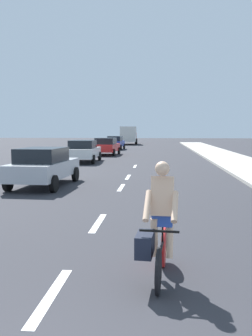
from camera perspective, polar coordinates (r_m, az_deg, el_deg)
The scene contains 13 objects.
ground_plane at distance 21.97m, azimuth 1.31°, elevation 0.06°, with size 160.00×160.00×0.00m, color #2D2D33.
sidewalk_strip at distance 24.52m, azimuth 18.06°, elevation 0.55°, with size 3.60×80.00×0.14m, color #B2ADA3.
lane_stripe_1 at distance 5.41m, azimuth -11.78°, elevation -19.07°, with size 0.16×1.80×0.01m, color white.
lane_stripe_2 at distance 9.02m, azimuth -4.43°, elevation -8.64°, with size 0.16×1.80×0.01m, color white.
lane_stripe_3 at distance 14.38m, azimuth -0.76°, elevation -3.10°, with size 0.16×1.80×0.01m, color white.
lane_stripe_4 at distance 17.54m, azimuth 0.32°, elevation -1.44°, with size 0.16×1.80×0.01m, color white.
lane_stripe_5 at distance 22.75m, azimuth 1.44°, elevation 0.28°, with size 0.16×1.80×0.01m, color white.
cyclist at distance 5.54m, azimuth 5.13°, elevation -9.22°, with size 0.63×1.71×1.82m.
parked_car_silver at distance 15.04m, azimuth -12.87°, elevation 0.36°, with size 2.12×4.33×1.57m.
parked_car_white at distance 25.74m, azimuth -6.75°, elevation 2.78°, with size 2.14×4.50×1.57m.
parked_car_red at distance 32.86m, azimuth -3.14°, elevation 3.51°, with size 2.19×4.52×1.57m.
parked_car_blue at distance 42.24m, azimuth -1.70°, elevation 4.07°, with size 2.01×4.07×1.57m.
delivery_truck at distance 57.22m, azimuth 0.41°, elevation 5.26°, with size 2.86×6.33×2.80m.
Camera 1 is at (1.47, -1.80, 2.29)m, focal length 38.56 mm.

